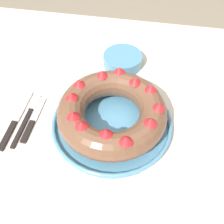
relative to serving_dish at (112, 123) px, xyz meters
The scene contains 8 objects.
ground_plane 0.75m from the serving_dish, 132.25° to the right, with size 8.00×8.00×0.00m, color gray.
dining_table 0.10m from the serving_dish, 132.25° to the right, with size 1.28×1.21×0.73m.
serving_dish is the anchor object (origin of this frame).
bundt_cake 0.05m from the serving_dish, 44.51° to the left, with size 0.31×0.31×0.09m.
fork 0.26m from the serving_dish, behind, with size 0.02×0.20×0.01m.
serving_knife 0.29m from the serving_dish, behind, with size 0.02×0.22×0.01m.
cake_knife 0.24m from the serving_dish, behind, with size 0.02×0.17×0.01m.
side_bowl 0.28m from the serving_dish, 92.19° to the left, with size 0.14×0.14×0.04m, color #518EB2.
Camera 1 is at (0.11, -0.42, 1.36)m, focal length 42.00 mm.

